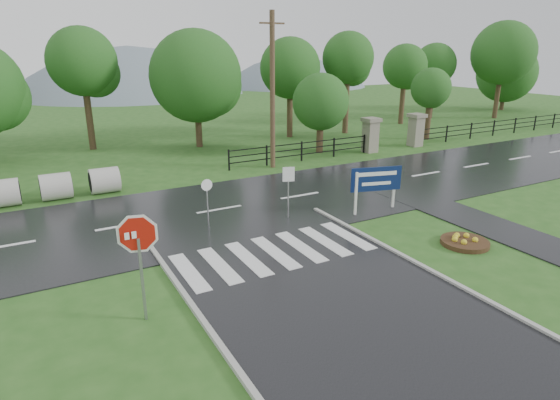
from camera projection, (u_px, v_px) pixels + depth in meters
ground at (371, 329)px, 11.55m from camera, size 120.00×120.00×0.00m
main_road at (219, 210)px, 19.87m from camera, size 90.00×8.00×0.04m
walkway at (473, 220)px, 18.78m from camera, size 2.20×11.00×0.04m
crosswalk at (275, 252)px, 15.69m from camera, size 6.50×2.80×0.02m
pillar_west at (371, 134)px, 30.45m from camera, size 1.00×1.00×2.24m
pillar_east at (416, 129)px, 32.28m from camera, size 1.00×1.00×2.24m
fence_west at (302, 149)px, 28.19m from camera, size 9.58×0.08×1.20m
fence_east at (515, 124)px, 37.35m from camera, size 20.58×0.08×1.20m
hills at (111, 197)px, 72.08m from camera, size 102.00×48.00×48.00m
treeline at (156, 148)px, 31.97m from camera, size 83.20×5.20×10.00m
stop_sign at (138, 244)px, 11.31m from camera, size 1.30×0.39×3.02m
estate_billboard at (376, 181)px, 19.31m from camera, size 2.14×0.65×1.93m
flower_bed at (465, 241)px, 16.40m from camera, size 1.65×1.65×0.33m
reg_sign_small at (288, 182)px, 18.45m from camera, size 0.46×0.17×2.15m
reg_sign_round at (207, 196)px, 17.65m from camera, size 0.45×0.07×1.92m
utility_pole_east at (272, 91)px, 25.62m from camera, size 1.50×0.28×8.44m
entrance_tree_left at (321, 102)px, 29.69m from camera, size 3.60×3.60×5.08m
entrance_tree_right at (431, 89)px, 33.94m from camera, size 2.87×2.87×5.19m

